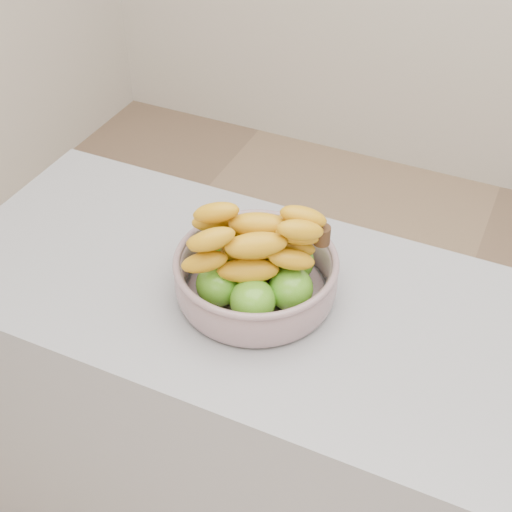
{
  "coord_description": "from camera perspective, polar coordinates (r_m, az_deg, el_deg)",
  "views": [
    {
      "loc": [
        0.11,
        -0.96,
        1.89
      ],
      "look_at": [
        -0.33,
        -0.0,
        1.0
      ],
      "focal_mm": 50.0,
      "sensor_mm": 36.0,
      "label": 1
    }
  ],
  "objects": [
    {
      "name": "counter",
      "position": [
        1.73,
        10.33,
        -17.05
      ],
      "size": [
        2.0,
        0.6,
        0.9
      ],
      "primitive_type": "cube",
      "color": "#95969D",
      "rests_on": "ground"
    },
    {
      "name": "fruit_bowl",
      "position": [
        1.4,
        -0.02,
        -1.12
      ],
      "size": [
        0.33,
        0.33,
        0.2
      ],
      "rotation": [
        0.0,
        0.0,
        0.35
      ],
      "color": "#93A4B1",
      "rests_on": "counter"
    }
  ]
}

